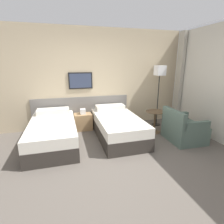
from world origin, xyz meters
TOP-DOWN VIEW (x-y plane):
  - ground_plane at (0.00, 0.00)m, footprint 16.00×16.00m
  - wall_headboard at (-0.02, 2.13)m, footprint 10.00×0.10m
  - bed_near_door at (-1.12, 1.12)m, footprint 0.99×1.91m
  - bed_near_window at (0.40, 1.12)m, footprint 0.99×1.91m
  - nightstand at (-0.36, 1.84)m, footprint 0.48×0.36m
  - floor_lamp at (1.77, 1.64)m, footprint 0.25×0.25m
  - side_table at (1.43, 1.13)m, footprint 0.48×0.48m
  - armchair at (1.82, 0.48)m, footprint 0.77×0.85m

SIDE VIEW (x-z plane):
  - ground_plane at x=0.00m, z-range 0.00..0.00m
  - nightstand at x=-0.36m, z-range -0.06..0.53m
  - armchair at x=1.82m, z-range -0.12..0.65m
  - bed_near_door at x=-1.12m, z-range -0.05..0.60m
  - bed_near_window at x=0.40m, z-range -0.05..0.60m
  - side_table at x=1.43m, z-range 0.12..0.70m
  - wall_headboard at x=-0.02m, z-range -0.05..2.65m
  - floor_lamp at x=1.77m, z-range 0.60..2.32m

